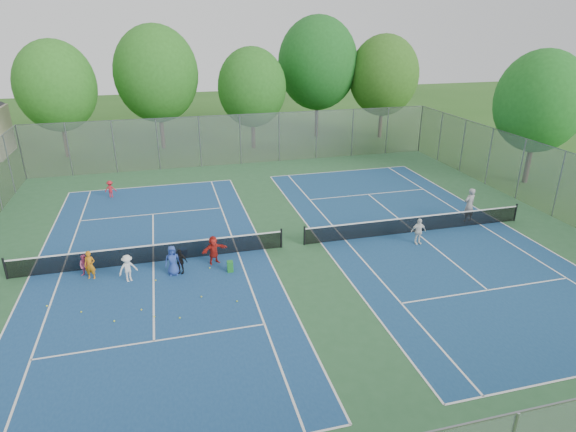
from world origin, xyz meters
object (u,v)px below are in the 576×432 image
object	(u,v)px
net_right	(416,225)
ball_crate	(183,252)
net_left	(152,254)
ball_hopper	(230,267)
instructor	(469,205)

from	to	relation	value
net_right	ball_crate	distance (m)	12.58
net_left	ball_hopper	xyz separation A→B (m)	(3.47, -1.88, -0.19)
instructor	ball_crate	bearing A→B (deg)	-10.60
net_left	instructor	world-z (taller)	instructor
net_left	net_right	bearing A→B (deg)	0.00
net_left	ball_hopper	world-z (taller)	net_left
ball_crate	ball_hopper	distance (m)	3.11
net_right	ball_crate	size ratio (longest dim) A/B	35.67
net_right	ball_crate	world-z (taller)	net_right
ball_hopper	net_left	bearing A→B (deg)	151.52
net_right	ball_hopper	size ratio (longest dim) A/B	23.95
net_left	ball_crate	distance (m)	1.54
net_left	net_right	size ratio (longest dim) A/B	1.00
net_left	ball_hopper	distance (m)	3.95
ball_crate	instructor	bearing A→B (deg)	0.67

